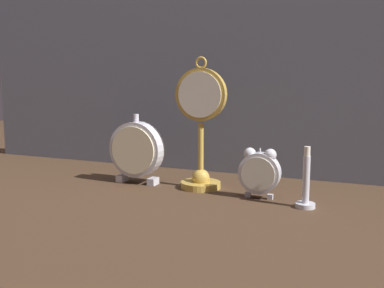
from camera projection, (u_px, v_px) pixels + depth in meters
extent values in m
plane|color=#422D1E|center=(178.00, 200.00, 0.97)|extent=(4.00, 4.00, 0.00)
cube|color=slate|center=(226.00, 35.00, 1.21)|extent=(1.72, 0.01, 0.79)
cylinder|color=gold|center=(201.00, 185.00, 1.08)|extent=(0.10, 0.10, 0.02)
sphere|color=gold|center=(201.00, 178.00, 1.07)|extent=(0.05, 0.05, 0.05)
cylinder|color=gold|center=(201.00, 153.00, 1.06)|extent=(0.01, 0.01, 0.15)
cylinder|color=gold|center=(201.00, 95.00, 1.04)|extent=(0.13, 0.02, 0.13)
cylinder|color=silver|center=(199.00, 95.00, 1.03)|extent=(0.11, 0.00, 0.11)
torus|color=gold|center=(201.00, 63.00, 1.03)|extent=(0.03, 0.01, 0.03)
cube|color=silver|center=(248.00, 195.00, 0.99)|extent=(0.01, 0.01, 0.01)
cube|color=silver|center=(270.00, 197.00, 0.97)|extent=(0.01, 0.01, 0.01)
cylinder|color=silver|center=(260.00, 173.00, 0.97)|extent=(0.09, 0.03, 0.09)
cylinder|color=beige|center=(258.00, 174.00, 0.96)|extent=(0.08, 0.00, 0.08)
sphere|color=silver|center=(250.00, 154.00, 0.98)|extent=(0.03, 0.03, 0.03)
sphere|color=silver|center=(270.00, 155.00, 0.96)|extent=(0.03, 0.03, 0.03)
cylinder|color=silver|center=(260.00, 152.00, 0.97)|extent=(0.00, 0.00, 0.02)
cube|color=silver|center=(122.00, 178.00, 1.15)|extent=(0.02, 0.03, 0.02)
cube|color=silver|center=(153.00, 181.00, 1.11)|extent=(0.02, 0.03, 0.02)
cylinder|color=silver|center=(137.00, 149.00, 1.12)|extent=(0.14, 0.04, 0.14)
cylinder|color=beige|center=(133.00, 150.00, 1.10)|extent=(0.12, 0.00, 0.12)
cylinder|color=silver|center=(136.00, 118.00, 1.10)|extent=(0.01, 0.01, 0.02)
cylinder|color=silver|center=(305.00, 205.00, 0.91)|extent=(0.04, 0.04, 0.01)
cylinder|color=silver|center=(306.00, 180.00, 0.90)|extent=(0.01, 0.01, 0.10)
cylinder|color=silver|center=(307.00, 151.00, 0.89)|extent=(0.01, 0.01, 0.02)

